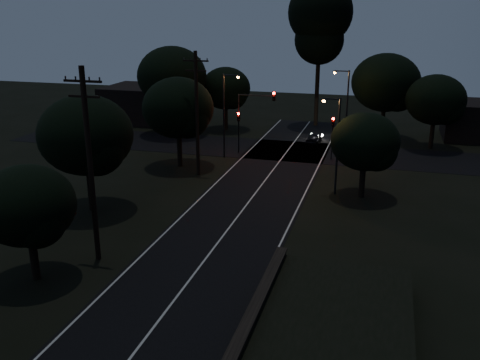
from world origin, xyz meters
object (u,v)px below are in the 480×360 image
Objects in this scene: tall_pine at (320,21)px; signal_right at (333,130)px; signal_mast at (255,110)px; utility_pole_far at (197,112)px; utility_pole_mid at (90,163)px; streetlight_c at (336,140)px; signal_left at (239,125)px; streetlight_a at (226,110)px; car at (314,138)px; streetlight_b at (345,104)px.

signal_right is at bearing -76.51° from tall_pine.
tall_pine is 17.43m from signal_mast.
signal_mast is (3.09, 7.99, -1.15)m from utility_pole_far.
tall_pine is at bearing 80.07° from utility_pole_mid.
signal_left is at bearing 136.24° from streetlight_c.
utility_pole_mid is 17.00m from utility_pole_far.
streetlight_c is (1.23, -9.99, 1.51)m from signal_right.
utility_pole_far is at bearing -143.00° from signal_right.
utility_pole_mid reaches higher than streetlight_a.
car is (7.40, 8.00, -4.10)m from streetlight_a.
signal_left is 1.00× the size of signal_right.
streetlight_a is (-2.39, -1.99, 0.30)m from signal_mast.
signal_mast is (-7.51, 0.00, 1.50)m from signal_right.
signal_right is 10.18m from streetlight_c.
signal_right is (3.60, -15.01, -9.46)m from tall_pine.
tall_pine is at bearing 100.93° from streetlight_c.
tall_pine is 5.41× the size of car.
utility_pole_far is 24.99m from tall_pine.
streetlight_c is (0.52, -14.00, -0.29)m from streetlight_b.
signal_left is at bearing 45.90° from car.
tall_pine is at bearing -79.14° from car.
signal_mast is 13.28m from streetlight_c.
streetlight_c reaches higher than signal_right.
car is (-3.74, 16.00, -3.81)m from streetlight_c.
signal_mast is (1.69, 0.00, 1.50)m from signal_left.
utility_pole_far is 16.51m from streetlight_b.
streetlight_c is at bearing -82.98° from signal_right.
signal_mast is 1.98× the size of car.
signal_mast is 9.15m from streetlight_b.
signal_right reaches higher than car.
signal_right is at bearing 97.02° from streetlight_c.
signal_mast is 0.83× the size of streetlight_c.
tall_pine is at bearing 73.07° from utility_pole_far.
tall_pine is at bearing 69.64° from streetlight_a.
tall_pine is 2.13× the size of streetlight_b.
utility_pole_mid is at bearing -91.73° from streetlight_a.
streetlight_c is (8.74, -9.99, 0.01)m from signal_mast.
streetlight_a is 12.19m from streetlight_b.
streetlight_b is (4.31, -11.00, -7.66)m from tall_pine.
car is at bearing 50.21° from signal_mast.
signal_left is at bearing 70.41° from streetlight_a.
tall_pine is (7.00, 40.00, 6.55)m from utility_pole_mid.
tall_pine is 19.68m from streetlight_a.
streetlight_c reaches higher than signal_left.
signal_mast is at bearing 54.16° from car.
tall_pine reaches higher than car.
tall_pine is at bearing 75.38° from signal_mast.
streetlight_c reaches higher than car.
utility_pole_far reaches higher than signal_mast.
utility_pole_mid is 1.47× the size of streetlight_c.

